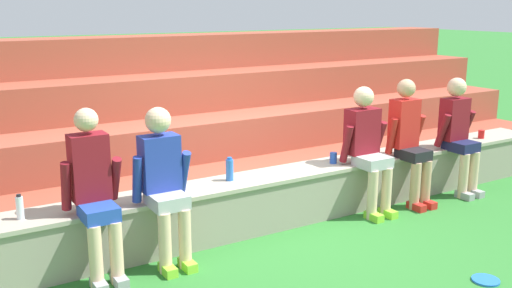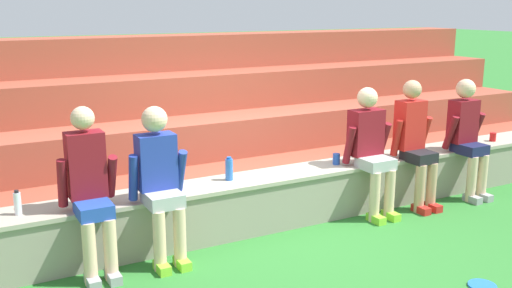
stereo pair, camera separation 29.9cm
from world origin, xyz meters
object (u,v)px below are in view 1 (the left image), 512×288
water_bottle_mid_right (20,207)px  plastic_cup_middle (481,134)px  person_rightmost_edge (459,132)px  person_far_right (409,138)px  person_center (164,181)px  water_bottle_near_right (230,170)px  plastic_cup_left_end (333,158)px  frisbee (486,280)px  person_left_of_center (94,190)px  person_right_of_center (368,145)px

water_bottle_mid_right → plastic_cup_middle: size_ratio=1.95×
person_rightmost_edge → person_far_right: bearing=177.2°
person_center → plastic_cup_middle: size_ratio=12.83×
water_bottle_near_right → plastic_cup_left_end: 1.28m
person_rightmost_edge → water_bottle_mid_right: bearing=176.9°
person_rightmost_edge → water_bottle_mid_right: person_rightmost_edge is taller
frisbee → plastic_cup_middle: bearing=39.4°
person_left_of_center → person_far_right: bearing=-0.2°
person_left_of_center → person_center: person_left_of_center is taller
person_center → frisbee: size_ratio=6.13×
water_bottle_near_right → plastic_cup_middle: 3.71m
water_bottle_mid_right → person_far_right: bearing=-3.2°
frisbee → person_right_of_center: bearing=81.2°
person_right_of_center → plastic_cup_left_end: 0.40m
plastic_cup_left_end → person_center: bearing=-172.4°
person_far_right → frisbee: size_ratio=6.30×
frisbee → water_bottle_mid_right: bearing=148.3°
person_right_of_center → water_bottle_near_right: 1.60m
person_right_of_center → person_far_right: (0.61, -0.02, 0.01)m
person_center → person_far_right: person_far_right is taller
water_bottle_near_right → person_center: bearing=-159.0°
person_far_right → frisbee: person_far_right is taller
person_right_of_center → person_rightmost_edge: 1.40m
person_far_right → plastic_cup_middle: (1.52, 0.19, -0.17)m
person_rightmost_edge → water_bottle_mid_right: 4.95m
person_center → plastic_cup_left_end: person_center is taller
person_right_of_center → frisbee: 1.98m
person_center → plastic_cup_left_end: (2.11, 0.28, -0.15)m
water_bottle_mid_right → frisbee: water_bottle_mid_right is taller
person_left_of_center → water_bottle_mid_right: 0.61m
frisbee → person_left_of_center: bearing=146.5°
person_center → water_bottle_near_right: bearing=21.0°
person_left_of_center → frisbee: (2.72, -1.80, -0.75)m
water_bottle_near_right → plastic_cup_middle: (3.71, -0.09, -0.06)m
water_bottle_near_right → frisbee: bearing=-58.0°
plastic_cup_middle → plastic_cup_left_end: bearing=178.8°
person_center → person_rightmost_edge: (3.80, 0.00, 0.00)m
person_center → person_right_of_center: bearing=1.4°
plastic_cup_middle → frisbee: 3.18m
person_far_right → person_rightmost_edge: 0.79m
person_right_of_center → water_bottle_near_right: size_ratio=5.87×
water_bottle_mid_right → water_bottle_near_right: 1.97m
person_far_right → water_bottle_near_right: (-2.18, 0.28, -0.11)m
person_far_right → water_bottle_near_right: person_far_right is taller
plastic_cup_middle → frisbee: (-2.41, -1.98, -0.59)m
water_bottle_mid_right → plastic_cup_middle: water_bottle_mid_right is taller
water_bottle_near_right → person_far_right: bearing=-7.3°
water_bottle_near_right → plastic_cup_left_end: (1.28, -0.04, -0.05)m
person_rightmost_edge → plastic_cup_middle: person_rightmost_edge is taller
plastic_cup_middle → plastic_cup_left_end: size_ratio=0.90×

